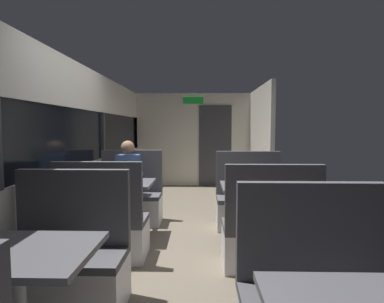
% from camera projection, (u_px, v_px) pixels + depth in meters
% --- Properties ---
extents(ground_plane, '(3.30, 9.20, 0.02)m').
position_uv_depth(ground_plane, '(186.00, 246.00, 4.00)').
color(ground_plane, '#665B4C').
extents(carriage_window_panel_left, '(0.09, 8.48, 2.30)m').
position_uv_depth(carriage_window_panel_left, '(67.00, 156.00, 3.96)').
color(carriage_window_panel_left, beige).
rests_on(carriage_window_panel_left, ground_plane).
extents(carriage_end_bulkhead, '(2.90, 0.11, 2.30)m').
position_uv_depth(carriage_end_bulkhead, '(195.00, 140.00, 8.10)').
color(carriage_end_bulkhead, beige).
rests_on(carriage_end_bulkhead, ground_plane).
extents(carriage_aisle_panel_right, '(0.08, 2.40, 2.30)m').
position_uv_depth(carriage_aisle_panel_right, '(260.00, 142.00, 6.87)').
color(carriage_aisle_panel_right, beige).
rests_on(carriage_aisle_panel_right, ground_plane).
extents(dining_table_near_window, '(0.90, 0.70, 0.74)m').
position_uv_depth(dining_table_near_window, '(16.00, 266.00, 1.90)').
color(dining_table_near_window, '#9E9EA3').
rests_on(dining_table_near_window, ground_plane).
extents(bench_near_window_facing_entry, '(0.95, 0.50, 1.10)m').
position_uv_depth(bench_near_window_facing_entry, '(67.00, 267.00, 2.62)').
color(bench_near_window_facing_entry, silver).
rests_on(bench_near_window_facing_entry, ground_plane).
extents(dining_table_mid_window, '(0.90, 0.70, 0.74)m').
position_uv_depth(dining_table_mid_window, '(118.00, 190.00, 4.25)').
color(dining_table_mid_window, '#9E9EA3').
rests_on(dining_table_mid_window, ground_plane).
extents(bench_mid_window_facing_end, '(0.95, 0.50, 1.10)m').
position_uv_depth(bench_mid_window_facing_end, '(103.00, 230.00, 3.57)').
color(bench_mid_window_facing_end, silver).
rests_on(bench_mid_window_facing_end, ground_plane).
extents(bench_mid_window_facing_entry, '(0.95, 0.50, 1.10)m').
position_uv_depth(bench_mid_window_facing_entry, '(130.00, 201.00, 4.97)').
color(bench_mid_window_facing_entry, silver).
rests_on(bench_mid_window_facing_entry, ground_plane).
extents(dining_table_rear_aisle, '(0.90, 0.70, 0.74)m').
position_uv_depth(dining_table_rear_aisle, '(258.00, 193.00, 4.00)').
color(dining_table_rear_aisle, '#9E9EA3').
rests_on(dining_table_rear_aisle, ground_plane).
extents(bench_rear_aisle_facing_end, '(0.95, 0.50, 1.10)m').
position_uv_depth(bench_rear_aisle_facing_end, '(270.00, 237.00, 3.33)').
color(bench_rear_aisle_facing_end, silver).
rests_on(bench_rear_aisle_facing_end, ground_plane).
extents(bench_rear_aisle_facing_entry, '(0.95, 0.50, 1.10)m').
position_uv_depth(bench_rear_aisle_facing_entry, '(249.00, 205.00, 4.72)').
color(bench_rear_aisle_facing_entry, silver).
rests_on(bench_rear_aisle_facing_entry, ground_plane).
extents(seated_passenger, '(0.47, 0.55, 1.26)m').
position_uv_depth(seated_passenger, '(129.00, 188.00, 4.88)').
color(seated_passenger, '#26262D').
rests_on(seated_passenger, ground_plane).
extents(coffee_cup_primary, '(0.07, 0.07, 0.09)m').
position_uv_depth(coffee_cup_primary, '(112.00, 177.00, 4.36)').
color(coffee_cup_primary, '#B23333').
rests_on(coffee_cup_primary, dining_table_mid_window).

